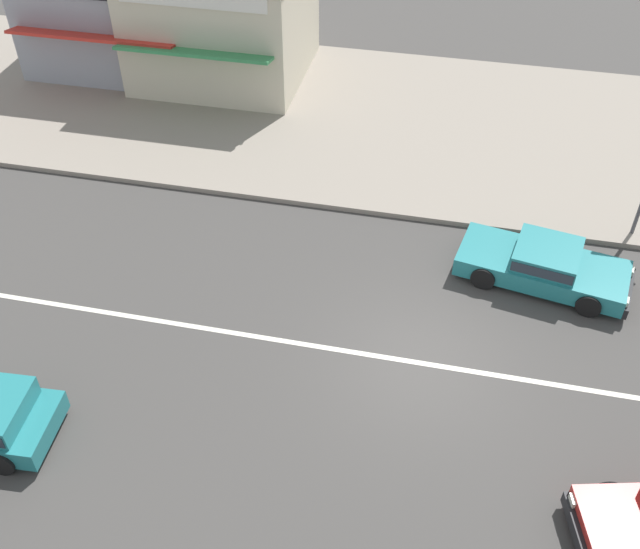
# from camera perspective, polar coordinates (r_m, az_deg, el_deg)

# --- Properties ---
(ground_plane) EXTENTS (160.00, 160.00, 0.00)m
(ground_plane) POSITION_cam_1_polar(r_m,az_deg,el_deg) (16.93, 7.58, -6.70)
(ground_plane) COLOR #423F3D
(lane_centre_stripe) EXTENTS (50.40, 0.14, 0.01)m
(lane_centre_stripe) POSITION_cam_1_polar(r_m,az_deg,el_deg) (16.93, 7.58, -6.69)
(lane_centre_stripe) COLOR silver
(lane_centre_stripe) RESTS_ON ground
(kerb_strip) EXTENTS (68.00, 10.00, 0.15)m
(kerb_strip) POSITION_cam_1_polar(r_m,az_deg,el_deg) (24.90, 10.36, 10.81)
(kerb_strip) COLOR gray
(kerb_strip) RESTS_ON ground
(sedan_teal_3) EXTENTS (4.41, 2.38, 1.06)m
(sedan_teal_3) POSITION_cam_1_polar(r_m,az_deg,el_deg) (19.19, 16.72, 0.75)
(sedan_teal_3) COLOR teal
(sedan_teal_3) RESTS_ON ground
(shopfront_corner_warung) EXTENTS (5.73, 6.05, 4.13)m
(shopfront_corner_warung) POSITION_cam_1_polar(r_m,az_deg,el_deg) (27.27, -7.45, 18.99)
(shopfront_corner_warung) COLOR beige
(shopfront_corner_warung) RESTS_ON kerb_strip
(shopfront_mid_block) EXTENTS (6.52, 5.27, 3.93)m
(shopfront_mid_block) POSITION_cam_1_polar(r_m,az_deg,el_deg) (28.64, -14.67, 18.97)
(shopfront_mid_block) COLOR #999EA8
(shopfront_mid_block) RESTS_ON kerb_strip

